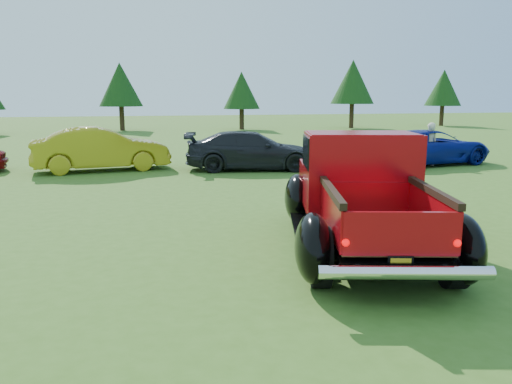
% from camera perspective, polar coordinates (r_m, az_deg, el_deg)
% --- Properties ---
extents(ground, '(120.00, 120.00, 0.00)m').
position_cam_1_polar(ground, '(8.88, 3.04, -5.76)').
color(ground, '#3A5F1B').
rests_on(ground, ground).
extents(tree_mid_left, '(3.20, 3.20, 5.00)m').
position_cam_1_polar(tree_mid_left, '(39.13, -15.25, 11.75)').
color(tree_mid_left, '#332114').
rests_on(tree_mid_left, ground).
extents(tree_mid_right, '(2.82, 2.82, 4.40)m').
position_cam_1_polar(tree_mid_right, '(39.07, -1.66, 11.52)').
color(tree_mid_right, '#332114').
rests_on(tree_mid_right, ground).
extents(tree_east, '(3.46, 3.46, 5.40)m').
position_cam_1_polar(tree_east, '(41.53, 10.99, 12.24)').
color(tree_east, '#332114').
rests_on(tree_east, ground).
extents(tree_far_east, '(3.07, 3.07, 4.80)m').
position_cam_1_polar(tree_far_east, '(46.87, 20.64, 11.07)').
color(tree_far_east, '#332114').
rests_on(tree_far_east, ground).
extents(pickup_truck, '(3.54, 5.55, 1.94)m').
position_cam_1_polar(pickup_truck, '(8.83, 11.69, 0.08)').
color(pickup_truck, black).
rests_on(pickup_truck, ground).
extents(show_car_yellow, '(4.71, 2.14, 1.50)m').
position_cam_1_polar(show_car_yellow, '(18.09, -17.27, 4.72)').
color(show_car_yellow, '#A89116').
rests_on(show_car_yellow, ground).
extents(show_car_grey, '(4.89, 2.74, 1.34)m').
position_cam_1_polar(show_car_grey, '(17.55, -0.51, 4.76)').
color(show_car_grey, black).
rests_on(show_car_grey, ground).
extents(show_car_blue, '(4.96, 2.81, 1.31)m').
position_cam_1_polar(show_car_blue, '(20.08, 19.27, 4.88)').
color(show_car_blue, navy).
rests_on(show_car_blue, ground).
extents(spectator, '(0.60, 0.41, 1.59)m').
position_cam_1_polar(spectator, '(19.56, 19.22, 5.17)').
color(spectator, beige).
rests_on(spectator, ground).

